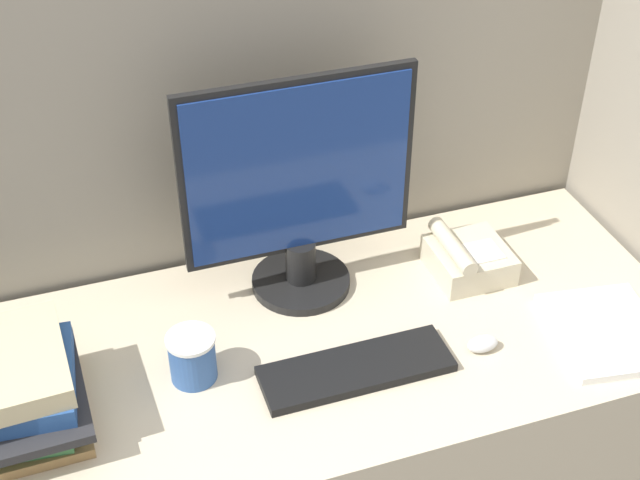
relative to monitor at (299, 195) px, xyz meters
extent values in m
cube|color=gray|center=(-0.01, 0.19, -0.13)|extent=(1.94, 0.04, 1.73)
cube|color=beige|center=(-0.01, -0.19, -0.62)|extent=(1.54, 0.67, 0.76)
cylinder|color=black|center=(0.00, 0.00, -0.23)|extent=(0.22, 0.22, 0.02)
cylinder|color=black|center=(0.00, 0.00, -0.17)|extent=(0.07, 0.07, 0.09)
cube|color=black|center=(0.00, 0.00, 0.06)|extent=(0.49, 0.02, 0.40)
cube|color=navy|center=(0.00, -0.01, 0.06)|extent=(0.46, 0.01, 0.37)
cube|color=black|center=(0.02, -0.30, -0.23)|extent=(0.38, 0.12, 0.02)
ellipsoid|color=silver|center=(0.29, -0.32, -0.22)|extent=(0.07, 0.04, 0.03)
cylinder|color=#335999|center=(-0.28, -0.20, -0.19)|extent=(0.09, 0.09, 0.10)
cylinder|color=white|center=(-0.28, -0.20, -0.14)|extent=(0.10, 0.10, 0.01)
cube|color=olive|center=(-0.61, -0.21, -0.23)|extent=(0.23, 0.27, 0.02)
cube|color=#38723F|center=(-0.60, -0.21, -0.20)|extent=(0.21, 0.27, 0.04)
cube|color=#262628|center=(-0.60, -0.22, -0.17)|extent=(0.23, 0.30, 0.02)
cube|color=#264C8C|center=(-0.60, -0.21, -0.14)|extent=(0.21, 0.25, 0.04)
cube|color=#C6B78C|center=(-0.60, -0.21, -0.10)|extent=(0.20, 0.26, 0.04)
cube|color=beige|center=(0.37, -0.08, -0.21)|extent=(0.17, 0.17, 0.06)
cube|color=white|center=(0.39, -0.10, -0.17)|extent=(0.07, 0.07, 0.00)
cylinder|color=beige|center=(0.32, -0.08, -0.16)|extent=(0.04, 0.18, 0.04)
cube|color=white|center=(0.55, -0.36, -0.23)|extent=(0.25, 0.29, 0.02)
camera|label=1|loc=(-0.45, -1.45, 1.02)|focal=50.00mm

